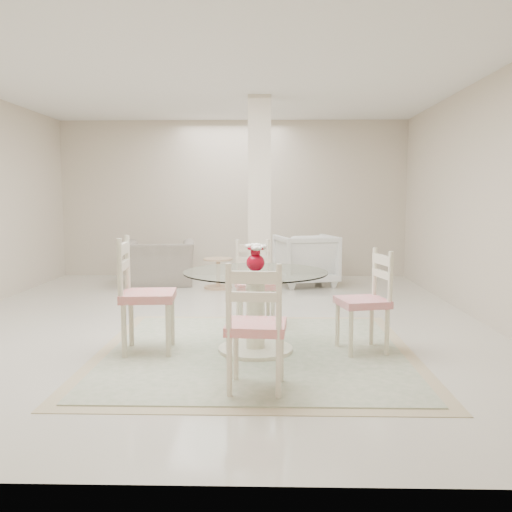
{
  "coord_description": "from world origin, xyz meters",
  "views": [
    {
      "loc": [
        0.62,
        -5.97,
        1.39
      ],
      "look_at": [
        0.51,
        -1.04,
        0.85
      ],
      "focal_mm": 38.0,
      "sensor_mm": 36.0,
      "label": 1
    }
  ],
  "objects_px": {
    "red_vase": "(256,258)",
    "armchair_white": "(306,260)",
    "column": "(260,200)",
    "dining_chair_north": "(254,277)",
    "dining_chair_east": "(369,293)",
    "dining_chair_south": "(255,318)",
    "dining_table": "(255,312)",
    "recliner_taupe": "(160,263)",
    "side_table": "(218,274)",
    "dining_chair_west": "(140,286)"
  },
  "relations": [
    {
      "from": "red_vase",
      "to": "armchair_white",
      "type": "bearing_deg",
      "value": 79.44
    },
    {
      "from": "column",
      "to": "dining_chair_north",
      "type": "height_order",
      "value": "column"
    },
    {
      "from": "dining_chair_east",
      "to": "armchair_white",
      "type": "bearing_deg",
      "value": 172.13
    },
    {
      "from": "dining_chair_south",
      "to": "armchair_white",
      "type": "distance_m",
      "value": 4.81
    },
    {
      "from": "dining_table",
      "to": "dining_chair_east",
      "type": "relative_size",
      "value": 1.25
    },
    {
      "from": "dining_table",
      "to": "recliner_taupe",
      "type": "bearing_deg",
      "value": 113.26
    },
    {
      "from": "column",
      "to": "dining_table",
      "type": "xyz_separation_m",
      "value": [
        0.01,
        -2.54,
        -0.98
      ]
    },
    {
      "from": "red_vase",
      "to": "dining_chair_east",
      "type": "xyz_separation_m",
      "value": [
        1.01,
        0.04,
        -0.32
      ]
    },
    {
      "from": "column",
      "to": "side_table",
      "type": "height_order",
      "value": "column"
    },
    {
      "from": "recliner_taupe",
      "to": "dining_chair_north",
      "type": "bearing_deg",
      "value": 110.94
    },
    {
      "from": "dining_chair_south",
      "to": "dining_chair_east",
      "type": "bearing_deg",
      "value": -128.9
    },
    {
      "from": "red_vase",
      "to": "dining_table",
      "type": "bearing_deg",
      "value": 161.57
    },
    {
      "from": "dining_chair_south",
      "to": "side_table",
      "type": "bearing_deg",
      "value": -77.17
    },
    {
      "from": "dining_table",
      "to": "dining_chair_south",
      "type": "height_order",
      "value": "dining_chair_south"
    },
    {
      "from": "red_vase",
      "to": "dining_chair_east",
      "type": "relative_size",
      "value": 0.24
    },
    {
      "from": "dining_chair_east",
      "to": "dining_chair_north",
      "type": "bearing_deg",
      "value": -145.45
    },
    {
      "from": "dining_chair_east",
      "to": "dining_chair_north",
      "type": "distance_m",
      "value": 1.43
    },
    {
      "from": "dining_table",
      "to": "recliner_taupe",
      "type": "xyz_separation_m",
      "value": [
        -1.6,
        3.73,
        -0.03
      ]
    },
    {
      "from": "armchair_white",
      "to": "side_table",
      "type": "xyz_separation_m",
      "value": [
        -1.35,
        -0.35,
        -0.19
      ]
    },
    {
      "from": "column",
      "to": "recliner_taupe",
      "type": "bearing_deg",
      "value": 143.32
    },
    {
      "from": "recliner_taupe",
      "to": "armchair_white",
      "type": "bearing_deg",
      "value": 171.31
    },
    {
      "from": "dining_chair_west",
      "to": "side_table",
      "type": "height_order",
      "value": "dining_chair_west"
    },
    {
      "from": "dining_table",
      "to": "side_table",
      "type": "height_order",
      "value": "dining_table"
    },
    {
      "from": "red_vase",
      "to": "dining_chair_south",
      "type": "xyz_separation_m",
      "value": [
        0.02,
        -1.02,
        -0.31
      ]
    },
    {
      "from": "dining_chair_north",
      "to": "dining_chair_south",
      "type": "relative_size",
      "value": 0.98
    },
    {
      "from": "column",
      "to": "armchair_white",
      "type": "bearing_deg",
      "value": 59.62
    },
    {
      "from": "dining_chair_west",
      "to": "dining_chair_south",
      "type": "bearing_deg",
      "value": -138.12
    },
    {
      "from": "dining_table",
      "to": "red_vase",
      "type": "height_order",
      "value": "red_vase"
    },
    {
      "from": "dining_chair_north",
      "to": "side_table",
      "type": "height_order",
      "value": "dining_chair_north"
    },
    {
      "from": "dining_table",
      "to": "armchair_white",
      "type": "distance_m",
      "value": 3.81
    },
    {
      "from": "red_vase",
      "to": "dining_chair_north",
      "type": "distance_m",
      "value": 1.07
    },
    {
      "from": "dining_table",
      "to": "side_table",
      "type": "xyz_separation_m",
      "value": [
        -0.65,
        3.4,
        -0.16
      ]
    },
    {
      "from": "dining_table",
      "to": "recliner_taupe",
      "type": "relative_size",
      "value": 1.2
    },
    {
      "from": "dining_chair_west",
      "to": "column",
      "type": "bearing_deg",
      "value": -26.51
    },
    {
      "from": "dining_chair_west",
      "to": "side_table",
      "type": "bearing_deg",
      "value": -11.18
    },
    {
      "from": "column",
      "to": "dining_chair_south",
      "type": "bearing_deg",
      "value": -89.51
    },
    {
      "from": "armchair_white",
      "to": "side_table",
      "type": "height_order",
      "value": "armchair_white"
    },
    {
      "from": "recliner_taupe",
      "to": "dining_table",
      "type": "bearing_deg",
      "value": 104.24
    },
    {
      "from": "side_table",
      "to": "recliner_taupe",
      "type": "bearing_deg",
      "value": 160.66
    },
    {
      "from": "dining_chair_east",
      "to": "dining_chair_north",
      "type": "relative_size",
      "value": 1.0
    },
    {
      "from": "dining_chair_south",
      "to": "side_table",
      "type": "height_order",
      "value": "dining_chair_south"
    },
    {
      "from": "red_vase",
      "to": "side_table",
      "type": "relative_size",
      "value": 0.54
    },
    {
      "from": "dining_chair_north",
      "to": "dining_table",
      "type": "bearing_deg",
      "value": -96.36
    },
    {
      "from": "dining_chair_west",
      "to": "recliner_taupe",
      "type": "height_order",
      "value": "dining_chair_west"
    },
    {
      "from": "dining_chair_south",
      "to": "recliner_taupe",
      "type": "bearing_deg",
      "value": -66.93
    },
    {
      "from": "dining_table",
      "to": "side_table",
      "type": "distance_m",
      "value": 3.46
    },
    {
      "from": "red_vase",
      "to": "dining_chair_east",
      "type": "bearing_deg",
      "value": 2.46
    },
    {
      "from": "column",
      "to": "side_table",
      "type": "distance_m",
      "value": 1.56
    },
    {
      "from": "red_vase",
      "to": "armchair_white",
      "type": "height_order",
      "value": "red_vase"
    },
    {
      "from": "dining_table",
      "to": "side_table",
      "type": "relative_size",
      "value": 2.76
    }
  ]
}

